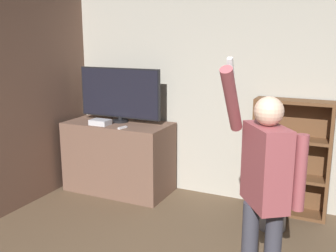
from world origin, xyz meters
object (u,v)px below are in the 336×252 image
object	(u,v)px
television	(120,94)
game_console	(100,122)
person	(265,182)
bookshelf	(284,159)
waste_bin	(272,211)

from	to	relation	value
television	game_console	distance (m)	0.46
game_console	person	xyz separation A→B (m)	(2.41, -1.34, 0.02)
game_console	bookshelf	world-z (taller)	bookshelf
television	game_console	bearing A→B (deg)	-117.79
bookshelf	person	world-z (taller)	person
game_console	television	bearing A→B (deg)	62.21
game_console	person	distance (m)	2.76
game_console	bookshelf	xyz separation A→B (m)	(2.29, 0.45, -0.32)
television	game_console	world-z (taller)	television
television	bookshelf	size ratio (longest dim) A/B	0.86
bookshelf	television	bearing A→B (deg)	-175.04
game_console	person	bearing A→B (deg)	-29.10
television	person	size ratio (longest dim) A/B	0.61
person	waste_bin	distance (m)	1.54
bookshelf	person	distance (m)	1.83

